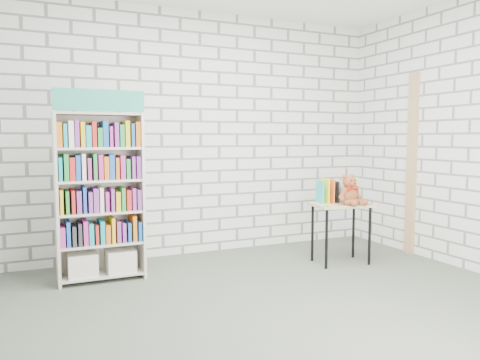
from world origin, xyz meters
name	(u,v)px	position (x,y,z in m)	size (l,w,h in m)	color
ground	(285,307)	(0.00, 0.00, 0.00)	(4.50, 4.50, 0.00)	#4A5245
room_shell	(287,82)	(0.00, 0.00, 1.78)	(4.52, 4.02, 2.81)	silver
bookshelf	(100,195)	(-1.24, 1.36, 0.82)	(0.80, 0.31, 1.79)	beige
display_table	(341,212)	(1.21, 0.92, 0.56)	(0.65, 0.49, 0.65)	tan
table_books	(337,191)	(1.22, 1.02, 0.78)	(0.44, 0.23, 0.25)	#2AB6B5
teddy_bear	(350,192)	(1.25, 0.82, 0.78)	(0.30, 0.28, 0.33)	brown
door_trim	(412,164)	(2.23, 0.95, 1.05)	(0.05, 0.12, 2.10)	tan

